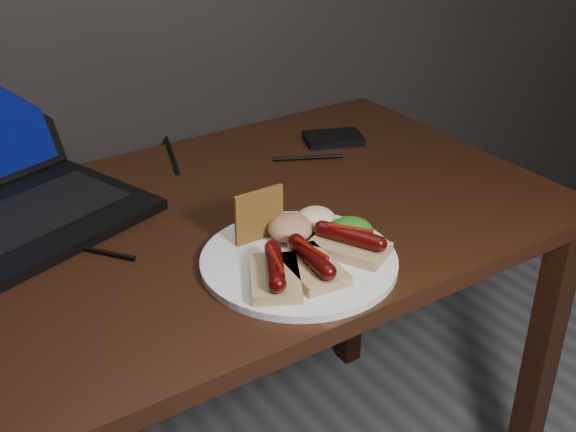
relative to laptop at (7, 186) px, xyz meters
The scene contains 12 objects.
desk 0.32m from the laptop, 50.28° to the right, with size 1.40×0.70×0.75m.
laptop is the anchor object (origin of this frame).
hard_drive 0.65m from the laptop, ahead, with size 0.12×0.08×0.02m, color black.
desk_cables 0.18m from the laptop, 26.88° to the right, with size 0.87×0.45×0.01m.
plate 0.52m from the laptop, 52.31° to the right, with size 0.30×0.30×0.01m, color white.
bread_sausage_left 0.51m from the laptop, 60.78° to the right, with size 0.12×0.13×0.04m.
bread_sausage_center 0.55m from the laptop, 55.93° to the right, with size 0.08×0.12×0.04m.
bread_sausage_right 0.59m from the laptop, 48.39° to the right, with size 0.11×0.13×0.04m.
crispbread 0.44m from the laptop, 47.97° to the right, with size 0.09×0.01×0.09m, color olive.
salad_greens 0.59m from the laptop, 45.35° to the right, with size 0.07×0.07×0.04m, color #165611.
salsa_mound 0.49m from the laptop, 46.51° to the right, with size 0.07×0.07×0.04m, color maroon.
coleslaw_mound 0.53m from the laptop, 42.01° to the right, with size 0.06×0.06×0.04m, color white.
Camera 1 is at (-0.39, 0.42, 1.34)m, focal length 45.00 mm.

